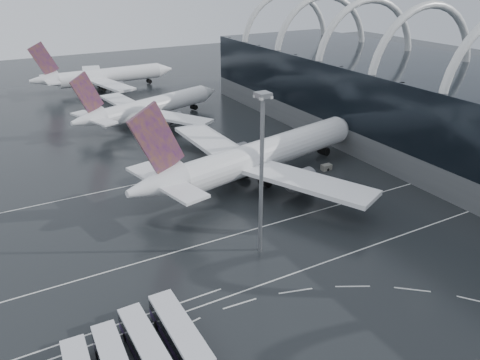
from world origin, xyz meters
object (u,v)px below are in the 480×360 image
bus_row_near_c (146,347)px  airliner_main (259,157)px  bus_row_near_d (180,335)px  gse_cart_belly_e (246,166)px  floodlight_mast (262,156)px  airliner_gate_c (103,77)px  gse_cart_belly_b (292,172)px  airliner_gate_b (150,108)px  gse_cart_belly_d (326,167)px

bus_row_near_c → airliner_main: bearing=-46.6°
bus_row_near_c → bus_row_near_d: size_ratio=0.92×
bus_row_near_c → bus_row_near_d: (4.12, -0.26, 0.15)m
gse_cart_belly_e → floodlight_mast: bearing=-115.9°
airliner_main → airliner_gate_c: airliner_main is taller
gse_cart_belly_b → airliner_gate_b: bearing=105.7°
airliner_gate_b → bus_row_near_d: airliner_gate_b is taller
airliner_main → gse_cart_belly_e: size_ratio=32.44×
gse_cart_belly_d → airliner_main: bearing=170.8°
gse_cart_belly_e → airliner_gate_b: bearing=99.7°
bus_row_near_d → gse_cart_belly_d: 60.04m
floodlight_mast → gse_cart_belly_e: bearing=64.1°
bus_row_near_d → floodlight_mast: 27.62m
bus_row_near_c → gse_cart_belly_b: (45.21, 35.41, -1.16)m
bus_row_near_c → airliner_gate_b: bearing=-20.5°
gse_cart_belly_b → gse_cart_belly_e: bearing=131.7°
bus_row_near_d → gse_cart_belly_b: bus_row_near_d is taller
bus_row_near_d → gse_cart_belly_d: (49.40, 34.11, -1.21)m
airliner_main → gse_cart_belly_d: airliner_main is taller
airliner_gate_c → gse_cart_belly_d: 103.24m
airliner_gate_b → airliner_gate_c: size_ratio=0.95×
airliner_main → airliner_gate_c: (-7.94, 97.62, -0.72)m
gse_cart_belly_b → gse_cart_belly_e: size_ratio=1.03×
bus_row_near_d → floodlight_mast: bearing=-55.0°
gse_cart_belly_e → gse_cart_belly_d: bearing=-31.7°
airliner_gate_c → gse_cart_belly_d: airliner_gate_c is taller
airliner_gate_c → gse_cart_belly_b: size_ratio=26.19×
gse_cart_belly_d → gse_cart_belly_e: (-15.42, 9.53, -0.11)m
gse_cart_belly_d → bus_row_near_c: bearing=-147.7°
bus_row_near_d → gse_cart_belly_e: size_ratio=7.00×
gse_cart_belly_e → bus_row_near_d: bearing=-127.9°
airliner_gate_b → airliner_gate_c: bearing=72.5°
bus_row_near_c → floodlight_mast: (23.46, 13.20, 14.56)m
gse_cart_belly_b → gse_cart_belly_d: (8.31, -1.57, 0.09)m
floodlight_mast → gse_cart_belly_b: floodlight_mast is taller
airliner_main → bus_row_near_d: (-33.08, -36.75, -3.56)m
airliner_gate_c → gse_cart_belly_e: bearing=-86.1°
bus_row_near_d → airliner_gate_c: bearing=-10.4°
bus_row_near_d → floodlight_mast: size_ratio=0.53×
airliner_main → bus_row_near_c: size_ratio=5.01×
airliner_gate_b → floodlight_mast: 74.89m
gse_cart_belly_b → gse_cart_belly_d: bearing=-10.7°
gse_cart_belly_b → gse_cart_belly_d: 8.46m
airliner_gate_c → gse_cart_belly_e: airliner_gate_c is taller
bus_row_near_d → gse_cart_belly_d: size_ratio=5.83×
airliner_gate_c → floodlight_mast: (-5.79, -120.91, 11.57)m
airliner_gate_c → bus_row_near_c: size_ratio=4.15×
bus_row_near_d → gse_cart_belly_e: (33.98, 43.64, -1.32)m
gse_cart_belly_b → airliner_main: bearing=172.4°
bus_row_near_d → gse_cart_belly_d: bearing=-55.2°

